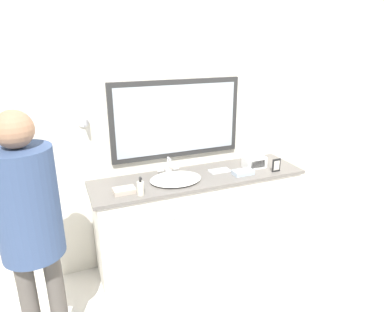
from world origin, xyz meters
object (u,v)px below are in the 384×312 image
(soap_bottle, at_px, (141,188))
(appliance_box, at_px, (254,162))
(picture_frame, at_px, (276,165))
(person, at_px, (29,215))
(sink_basin, at_px, (175,178))

(soap_bottle, relative_size, appliance_box, 0.74)
(appliance_box, relative_size, picture_frame, 1.67)
(soap_bottle, height_order, appliance_box, soap_bottle)
(soap_bottle, relative_size, person, 0.09)
(picture_frame, distance_m, person, 2.13)
(soap_bottle, xyz_separation_m, person, (-0.79, -0.36, 0.11))
(sink_basin, bearing_deg, person, -154.97)
(soap_bottle, xyz_separation_m, picture_frame, (1.30, 0.01, 0.00))
(appliance_box, height_order, picture_frame, picture_frame)
(picture_frame, height_order, person, person)
(soap_bottle, height_order, person, person)
(appliance_box, relative_size, person, 0.12)
(picture_frame, bearing_deg, soap_bottle, -179.58)
(sink_basin, bearing_deg, picture_frame, -9.72)
(sink_basin, xyz_separation_m, appliance_box, (0.82, 0.01, 0.03))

